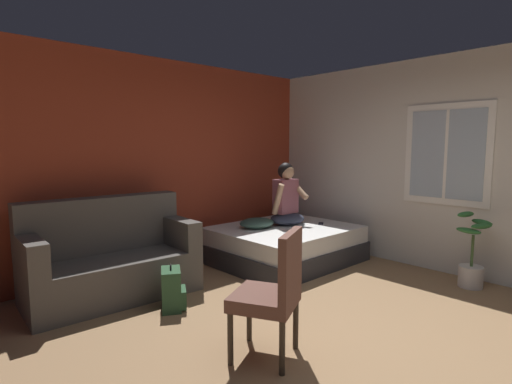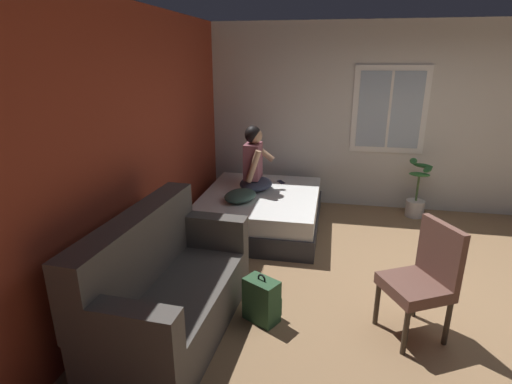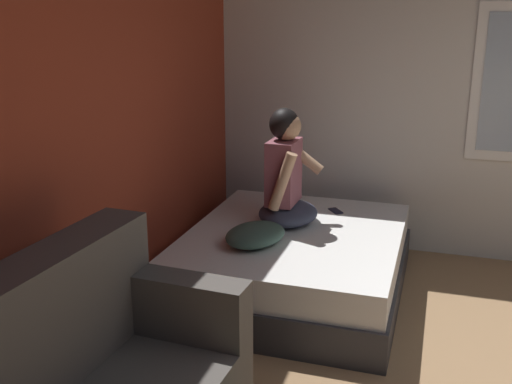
# 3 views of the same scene
# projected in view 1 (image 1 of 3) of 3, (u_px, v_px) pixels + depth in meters

# --- Properties ---
(ground_plane) EXTENTS (40.00, 40.00, 0.00)m
(ground_plane) POSITION_uv_depth(u_px,v_px,m) (362.00, 349.00, 3.15)
(ground_plane) COLOR #93704C
(wall_back_accent) EXTENTS (9.85, 0.16, 2.70)m
(wall_back_accent) POSITION_uv_depth(u_px,v_px,m) (160.00, 164.00, 5.26)
(wall_back_accent) COLOR #993823
(wall_back_accent) RESTS_ON ground
(wall_side_with_window) EXTENTS (0.19, 7.46, 2.70)m
(wall_side_with_window) POSITION_uv_depth(u_px,v_px,m) (484.00, 166.00, 4.68)
(wall_side_with_window) COLOR silver
(wall_side_with_window) RESTS_ON ground
(bed) EXTENTS (1.85, 1.56, 0.48)m
(bed) POSITION_uv_depth(u_px,v_px,m) (284.00, 244.00, 5.52)
(bed) COLOR #2D2D33
(bed) RESTS_ON ground
(couch) EXTENTS (1.74, 0.91, 1.04)m
(couch) POSITION_uv_depth(u_px,v_px,m) (110.00, 259.00, 4.23)
(couch) COLOR #514C47
(couch) RESTS_ON ground
(side_chair) EXTENTS (0.62, 0.62, 0.98)m
(side_chair) POSITION_uv_depth(u_px,v_px,m) (273.00, 290.00, 2.96)
(side_chair) COLOR #382D23
(side_chair) RESTS_ON ground
(person_seated) EXTENTS (0.53, 0.46, 0.88)m
(person_seated) POSITION_uv_depth(u_px,v_px,m) (287.00, 199.00, 5.64)
(person_seated) COLOR #383D51
(person_seated) RESTS_ON bed
(backpack) EXTENTS (0.33, 0.35, 0.46)m
(backpack) POSITION_uv_depth(u_px,v_px,m) (172.00, 290.00, 3.90)
(backpack) COLOR #2D5133
(backpack) RESTS_ON ground
(throw_pillow) EXTENTS (0.57, 0.50, 0.14)m
(throw_pillow) POSITION_uv_depth(u_px,v_px,m) (257.00, 223.00, 5.40)
(throw_pillow) COLOR #385147
(throw_pillow) RESTS_ON bed
(cell_phone) EXTENTS (0.16, 0.14, 0.01)m
(cell_phone) POSITION_uv_depth(u_px,v_px,m) (321.00, 223.00, 5.71)
(cell_phone) COLOR black
(cell_phone) RESTS_ON bed
(potted_plant) EXTENTS (0.39, 0.37, 0.85)m
(potted_plant) POSITION_uv_depth(u_px,v_px,m) (472.00, 261.00, 4.49)
(potted_plant) COLOR silver
(potted_plant) RESTS_ON ground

